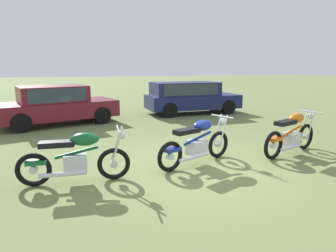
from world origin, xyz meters
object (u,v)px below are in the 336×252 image
Objects in this scene: car_burgundy at (56,103)px; car_navy at (189,95)px; motorcycle_green at (76,158)px; motorcycle_orange at (292,134)px; motorcycle_blue at (197,143)px.

car_navy is at bearing -7.05° from car_burgundy.
motorcycle_green is 6.08m from car_burgundy.
car_navy is (5.31, 6.64, 0.35)m from motorcycle_green.
car_burgundy reaches higher than motorcycle_orange.
car_navy is at bearing 71.42° from motorcycle_orange.
motorcycle_orange is 0.48× the size of car_navy.
motorcycle_green and motorcycle_blue have the same top height.
motorcycle_orange is 6.62m from car_navy.
car_navy is (2.77, 6.47, 0.35)m from motorcycle_blue.
motorcycle_blue is at bearing 11.04° from motorcycle_green.
car_burgundy and car_navy have the same top height.
car_navy is at bearing 58.53° from motorcycle_green.
car_burgundy is (-2.90, 5.89, 0.31)m from motorcycle_blue.
motorcycle_blue is at bearing -76.69° from car_burgundy.
motorcycle_orange is at bearing -61.05° from car_burgundy.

